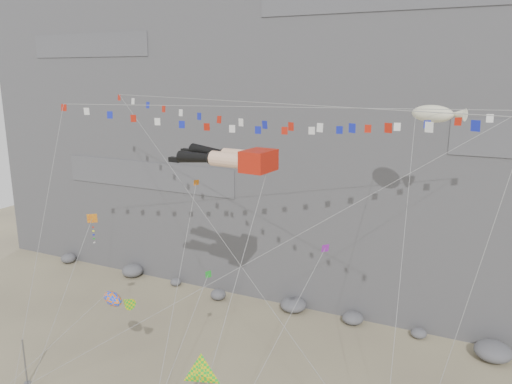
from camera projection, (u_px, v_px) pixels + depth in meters
cliff at (345, 55)px, 56.94m from camera, size 80.00×28.00×50.00m
talus_boulders at (293, 305)px, 49.45m from camera, size 60.00×3.00×1.20m
anchor_pole_left at (25, 362)px, 37.48m from camera, size 0.12×0.12×3.74m
legs_kite at (231, 158)px, 34.94m from camera, size 8.27×14.20×21.16m
flag_banner_upper at (271, 107)px, 35.65m from camera, size 32.28×15.57×28.33m
flag_banner_lower at (253, 102)px, 34.30m from camera, size 33.23×12.66×25.45m
harlequin_kite at (92, 219)px, 37.59m from camera, size 2.91×6.67×13.75m
fish_windsock at (112, 299)px, 36.05m from camera, size 9.19×5.42×11.05m
delta_kite at (201, 374)px, 28.80m from camera, size 2.54×5.66×8.23m
blimp_windsock at (432, 114)px, 34.60m from camera, size 4.21×15.26×24.55m
small_kite_a at (195, 189)px, 38.68m from camera, size 4.13×12.80×19.42m
small_kite_b at (324, 251)px, 34.81m from camera, size 3.87×13.14×16.91m
small_kite_c at (207, 278)px, 35.17m from camera, size 0.99×10.54×13.50m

